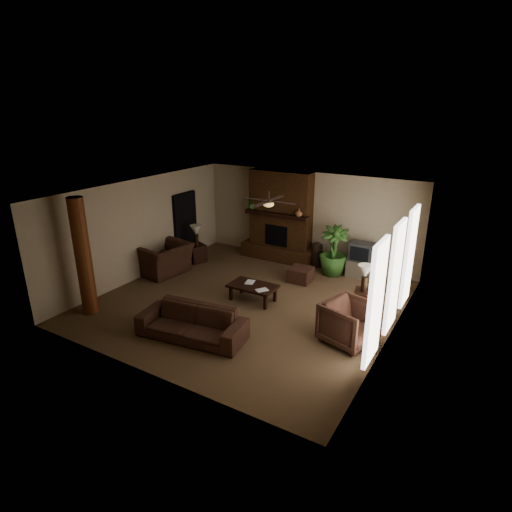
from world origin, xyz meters
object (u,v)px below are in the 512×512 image
Objects in this scene: floor_plant at (333,261)px; side_table_right at (365,302)px; lamp_right at (365,273)px; sofa at (192,318)px; ottoman at (301,274)px; floor_vase at (317,253)px; coffee_table at (253,287)px; armchair_left at (164,254)px; lamp_left at (196,231)px; tv_stand at (362,268)px; armchair_right at (349,321)px; side_table_left at (197,253)px; log_column at (83,257)px.

side_table_right is at bearing -50.93° from floor_plant.
sofa is at bearing -132.73° from lamp_right.
lamp_right is (2.05, -0.93, 0.80)m from ottoman.
sofa is 4.11m from side_table_right.
ottoman is 1.31m from floor_vase.
coffee_table is 2.91m from floor_plant.
ottoman is at bearing 71.41° from sofa.
armchair_left is 1.31m from lamp_left.
side_table_right is (2.10, -0.93, 0.08)m from ottoman.
floor_plant is at bearing -27.99° from floor_vase.
sofa reaches higher than tv_stand.
floor_plant is at bearing 129.07° from side_table_right.
lamp_right is at bearing 178.95° from side_table_right.
floor_vase is 3.77m from lamp_left.
floor_vase is at bearing 134.34° from side_table_right.
ottoman is at bearing 4.43° from lamp_left.
armchair_right is at bearing -83.13° from tv_stand.
armchair_left is 5.74m from tv_stand.
floor_plant is at bearing 128.15° from lamp_right.
armchair_left is 2.50× the size of side_table_left.
floor_vase is (3.61, 2.79, -0.17)m from armchair_left.
armchair_left is 5.77m from lamp_right.
tv_stand is 1.10× the size of floor_vase.
tv_stand is at bearing 108.93° from side_table_right.
coffee_table is 1.85× the size of lamp_right.
floor_plant reaches higher than ottoman.
side_table_right is at bearing 17.40° from coffee_table.
lamp_left is at bearing 177.12° from armchair_left.
side_table_right is (5.56, -0.66, -0.73)m from lamp_left.
armchair_right reaches higher than floor_plant.
lamp_right is at bearing -24.32° from ottoman.
side_table_left is at bearing 84.42° from armchair_right.
side_table_left is 0.85× the size of lamp_left.
floor_plant is (1.09, 2.70, 0.03)m from coffee_table.
armchair_right is 0.69× the size of floor_plant.
armchair_right reaches higher than side_table_left.
log_column is 4.67× the size of ottoman.
armchair_left is 4.91m from floor_plant.
ottoman is at bearing 3.88° from side_table_left.
armchair_right is 1.83× the size of side_table_left.
tv_stand reaches higher than ottoman.
armchair_left reaches higher than ottoman.
lamp_left reaches higher than floor_vase.
log_column is at bearing 178.47° from sofa.
ottoman is (3.54, 4.26, -1.20)m from log_column.
floor_plant is (0.65, -0.34, -0.03)m from floor_vase.
log_column is 4.01m from lamp_left.
lamp_right is (2.12, -2.22, 0.57)m from floor_vase.
lamp_right reaches higher than tv_stand.
tv_stand is at bearing -2.74° from floor_vase.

